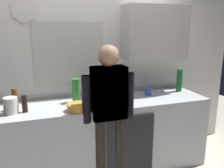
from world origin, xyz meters
The scene contains 14 objects.
kitchen_counter centered at (0.00, 0.30, 0.45)m, with size 2.65×0.64×0.91m, color #B2B7BC.
dishwasher_panel centered at (0.25, -0.03, 0.41)m, with size 0.56×0.02×0.81m, color black.
back_wall_assembly centered at (0.10, 0.70, 1.36)m, with size 4.25×0.42×2.60m.
bottle_amber_beer centered at (-0.94, 0.36, 1.02)m, with size 0.06×0.06×0.23m, color brown.
bottle_clear_soda centered at (-0.27, 0.40, 1.05)m, with size 0.09×0.09×0.28m, color #2D8C33.
bottle_green_wine centered at (1.17, 0.44, 1.06)m, with size 0.07×0.07×0.30m, color #195923.
bottle_olive_oil centered at (0.42, 0.44, 1.03)m, with size 0.06×0.06×0.25m, color olive.
bottle_dark_sauce centered at (-0.84, 0.23, 1.00)m, with size 0.06×0.06×0.18m, color black.
cup_blue_mug centered at (0.67, 0.39, 0.96)m, with size 0.08×0.08×0.10m, color #3351B2.
mixing_bowl centered at (-0.32, 0.10, 0.95)m, with size 0.22×0.22×0.08m, color orange.
dish_soap centered at (0.33, 0.32, 0.98)m, with size 0.06×0.06×0.18m.
storage_canister centered at (-0.98, 0.24, 0.99)m, with size 0.14×0.14×0.17m, color silver.
person_at_sink centered at (0.00, 0.00, 0.95)m, with size 0.57×0.22×1.60m.
person_guest centered at (0.00, 0.00, 0.95)m, with size 0.57×0.22×1.60m.
Camera 1 is at (-0.72, -2.24, 1.76)m, focal length 37.44 mm.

